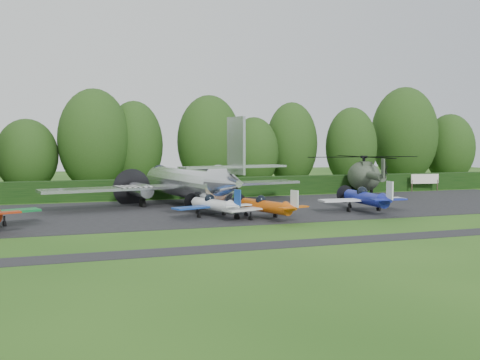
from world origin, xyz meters
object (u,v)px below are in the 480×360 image
object	(u,v)px
light_plane_blue	(366,198)
transport_plane	(187,182)
sign_board	(425,180)
light_plane_orange	(265,206)
helicopter	(364,174)
light_plane_white	(213,205)

from	to	relation	value
light_plane_blue	transport_plane	bearing A→B (deg)	145.00
transport_plane	sign_board	distance (m)	30.73
transport_plane	sign_board	bearing A→B (deg)	23.09
light_plane_orange	helicopter	distance (m)	23.31
helicopter	light_plane_white	bearing A→B (deg)	-167.86
light_plane_blue	helicopter	xyz separation A→B (m)	(8.37, 13.83, 1.10)
light_plane_white	sign_board	distance (m)	32.58
transport_plane	helicopter	bearing A→B (deg)	25.75
helicopter	transport_plane	bearing A→B (deg)	175.62
helicopter	sign_board	world-z (taller)	helicopter
light_plane_orange	light_plane_white	bearing A→B (deg)	162.09
light_plane_blue	sign_board	size ratio (longest dim) A/B	2.16
light_plane_orange	sign_board	world-z (taller)	light_plane_orange
transport_plane	light_plane_orange	distance (m)	10.27
light_plane_orange	transport_plane	bearing A→B (deg)	129.81
helicopter	sign_board	distance (m)	8.78
helicopter	light_plane_orange	bearing A→B (deg)	-158.55
light_plane_white	sign_board	size ratio (longest dim) A/B	1.81
transport_plane	sign_board	size ratio (longest dim) A/B	6.81
light_plane_blue	helicopter	world-z (taller)	helicopter
light_plane_white	helicopter	bearing A→B (deg)	50.28
light_plane_white	helicopter	distance (m)	24.53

